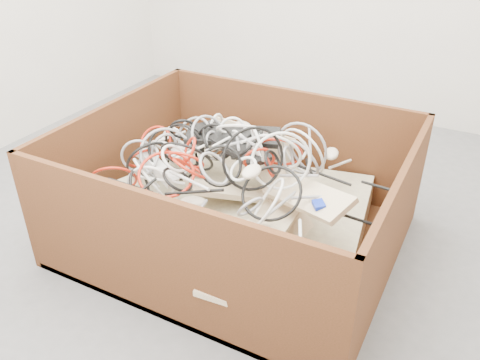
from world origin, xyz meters
The scene contains 8 objects.
ground centered at (0.00, 0.00, 0.00)m, with size 3.00×3.00×0.00m, color #59595C.
cardboard_box centered at (0.18, -0.20, 0.13)m, with size 1.32×1.10×0.55m.
keyboard_pile centered at (0.20, -0.19, 0.28)m, with size 1.06×0.95×0.33m.
mice_scatter centered at (0.21, -0.26, 0.36)m, with size 0.87×0.87×0.22m.
power_strip_left centered at (-0.05, -0.10, 0.38)m, with size 0.29×0.05×0.04m, color silver.
power_strip_right centered at (-0.12, -0.32, 0.35)m, with size 0.25×0.05×0.04m, color silver.
vga_plug centered at (0.58, -0.29, 0.36)m, with size 0.04×0.04×0.02m, color #0B22AA.
cable_tangle centered at (0.09, -0.20, 0.39)m, with size 1.14×0.91×0.41m.
Camera 1 is at (1.04, -1.77, 1.36)m, focal length 37.25 mm.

